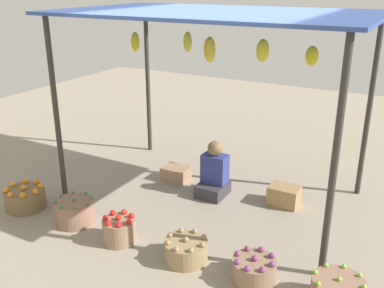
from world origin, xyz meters
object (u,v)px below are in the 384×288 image
Objects in this scene: basket_oranges at (25,198)px; basket_green_chilies at (75,212)px; basket_red_tomatoes at (119,230)px; wooden_crate_near_vendor at (176,173)px; wooden_crate_stacked_rear at (284,196)px; vendor_person at (214,175)px; basket_potatoes at (186,250)px; basket_purple_onions at (254,270)px.

basket_green_chilies is (0.83, 0.02, 0.01)m from basket_oranges.
wooden_crate_near_vendor is at bearing 99.47° from basket_red_tomatoes.
basket_green_chilies is 2.68m from wooden_crate_stacked_rear.
basket_green_chilies is at bearing -141.09° from wooden_crate_stacked_rear.
wooden_crate_near_vendor is at bearing 74.98° from basket_green_chilies.
basket_red_tomatoes reaches higher than basket_green_chilies.
vendor_person is 1.58m from basket_potatoes.
basket_oranges is 2.11m from wooden_crate_near_vendor.
basket_oranges is 1.09× the size of basket_green_chilies.
wooden_crate_stacked_rear is (2.92, 1.71, -0.01)m from basket_oranges.
basket_green_chilies reaches higher than wooden_crate_stacked_rear.
wooden_crate_stacked_rear is (2.08, 1.68, -0.02)m from basket_green_chilies.
basket_purple_onions is at bearing 0.87° from basket_oranges.
basket_oranges is 3.15m from basket_purple_onions.
basket_potatoes is at bearing -107.04° from wooden_crate_stacked_rear.
vendor_person is 0.97m from wooden_crate_stacked_rear.
basket_purple_onions reaches higher than basket_potatoes.
basket_green_chilies is 1.57m from basket_potatoes.
vendor_person is at bearing -12.38° from wooden_crate_near_vendor.
vendor_person is 1.99× the size of wooden_crate_stacked_rear.
basket_potatoes is at bearing -74.52° from vendor_person.
basket_green_chilies is 2.32m from basket_purple_onions.
basket_potatoes is at bearing -56.04° from wooden_crate_near_vendor.
basket_potatoes is (2.40, 0.01, -0.02)m from basket_oranges.
basket_potatoes is (0.83, 0.06, -0.03)m from basket_red_tomatoes.
basket_purple_onions is 2.48m from wooden_crate_near_vendor.
basket_oranges is 1.10× the size of basket_potatoes.
vendor_person is 1.63m from basket_red_tomatoes.
basket_red_tomatoes reaches higher than basket_oranges.
vendor_person is 2.50m from basket_oranges.
vendor_person is at bearing -168.86° from wooden_crate_stacked_rear.
wooden_crate_near_vendor is at bearing 167.62° from vendor_person.
basket_green_chilies reaches higher than basket_potatoes.
wooden_crate_near_vendor is at bearing 138.98° from basket_purple_onions.
basket_potatoes is (0.42, -1.51, -0.18)m from vendor_person.
basket_red_tomatoes reaches higher than wooden_crate_near_vendor.
basket_oranges reaches higher than basket_purple_onions.
vendor_person is at bearing 128.42° from basket_purple_onions.
vendor_person reaches higher than basket_purple_onions.
wooden_crate_stacked_rear is at bearing 38.91° from basket_green_chilies.
basket_green_chilies is 1.01× the size of basket_potatoes.
basket_red_tomatoes is at bearing -104.86° from vendor_person.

